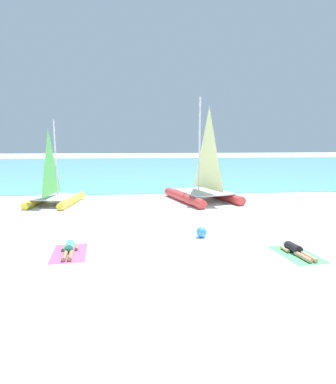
% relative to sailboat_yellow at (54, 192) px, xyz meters
% --- Properties ---
extents(ground_plane, '(120.00, 120.00, 0.00)m').
position_rel_sailboat_yellow_xyz_m(ground_plane, '(6.18, 1.23, -0.71)').
color(ground_plane, white).
extents(ocean_water, '(120.00, 40.00, 0.05)m').
position_rel_sailboat_yellow_xyz_m(ocean_water, '(6.18, 22.89, -0.68)').
color(ocean_water, '#5BB2C1').
rests_on(ocean_water, ground).
extents(sailboat_yellow, '(2.77, 3.90, 4.73)m').
position_rel_sailboat_yellow_xyz_m(sailboat_yellow, '(0.00, 0.00, 0.00)').
color(sailboat_yellow, yellow).
rests_on(sailboat_yellow, ground).
extents(sailboat_red, '(4.29, 5.38, 6.12)m').
position_rel_sailboat_yellow_xyz_m(sailboat_red, '(8.60, 0.35, 0.21)').
color(sailboat_red, '#CC3838').
rests_on(sailboat_red, ground).
extents(towel_left, '(1.30, 2.01, 0.01)m').
position_rel_sailboat_yellow_xyz_m(towel_left, '(2.55, -8.38, -0.70)').
color(towel_left, '#D84C99').
rests_on(towel_left, ground).
extents(sunbather_left, '(0.59, 1.57, 0.30)m').
position_rel_sailboat_yellow_xyz_m(sunbather_left, '(2.55, -8.32, -0.57)').
color(sunbather_left, '#3FB28C').
rests_on(sunbather_left, towel_left).
extents(towel_right, '(1.38, 2.05, 0.01)m').
position_rel_sailboat_yellow_xyz_m(towel_right, '(9.96, -9.08, -0.70)').
color(towel_right, '#4CB266').
rests_on(towel_right, ground).
extents(sunbather_right, '(0.65, 1.57, 0.30)m').
position_rel_sailboat_yellow_xyz_m(sunbather_right, '(9.95, -9.01, -0.57)').
color(sunbather_right, black).
rests_on(sunbather_right, towel_right).
extents(beach_ball, '(0.41, 0.41, 0.41)m').
position_rel_sailboat_yellow_xyz_m(beach_ball, '(7.19, -6.97, -0.50)').
color(beach_ball, '#337FE5').
rests_on(beach_ball, ground).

